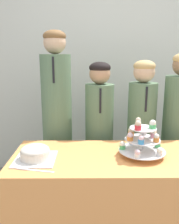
% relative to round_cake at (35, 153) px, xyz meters
% --- Properties ---
extents(wall_back, '(9.00, 0.06, 2.70)m').
position_rel_round_cake_xyz_m(wall_back, '(0.65, 1.46, 0.54)').
color(wall_back, silver).
rests_on(wall_back, ground_plane).
extents(table, '(1.67, 0.64, 0.76)m').
position_rel_round_cake_xyz_m(table, '(0.65, 0.06, -0.43)').
color(table, '#EF9951').
rests_on(table, ground_plane).
extents(round_cake, '(0.28, 0.28, 0.11)m').
position_rel_round_cake_xyz_m(round_cake, '(0.00, 0.00, 0.00)').
color(round_cake, white).
rests_on(round_cake, table).
extents(cake_knife, '(0.25, 0.07, 0.01)m').
position_rel_round_cake_xyz_m(cake_knife, '(-0.01, -0.15, -0.05)').
color(cake_knife, silver).
rests_on(cake_knife, table).
extents(cupcake_stand, '(0.33, 0.33, 0.28)m').
position_rel_round_cake_xyz_m(cupcake_stand, '(0.75, 0.07, 0.07)').
color(cupcake_stand, silver).
rests_on(cupcake_stand, table).
extents(student_0, '(0.28, 0.28, 1.69)m').
position_rel_round_cake_xyz_m(student_0, '(0.07, 0.64, 0.01)').
color(student_0, '#567556').
rests_on(student_0, ground_plane).
extents(student_1, '(0.27, 0.27, 1.41)m').
position_rel_round_cake_xyz_m(student_1, '(0.47, 0.64, -0.12)').
color(student_1, '#567556').
rests_on(student_1, ground_plane).
extents(student_2, '(0.26, 0.27, 1.43)m').
position_rel_round_cake_xyz_m(student_2, '(0.87, 0.64, -0.12)').
color(student_2, '#567556').
rests_on(student_2, ground_plane).
extents(student_3, '(0.30, 0.31, 1.49)m').
position_rel_round_cake_xyz_m(student_3, '(1.23, 0.64, -0.10)').
color(student_3, '#567556').
rests_on(student_3, ground_plane).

